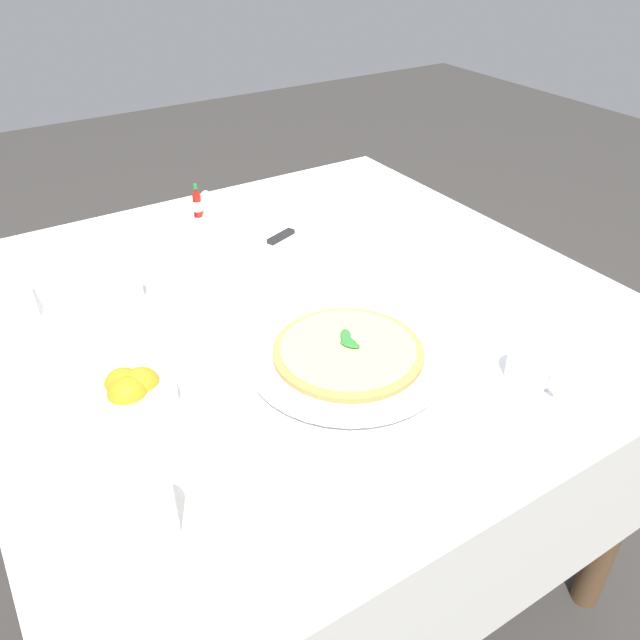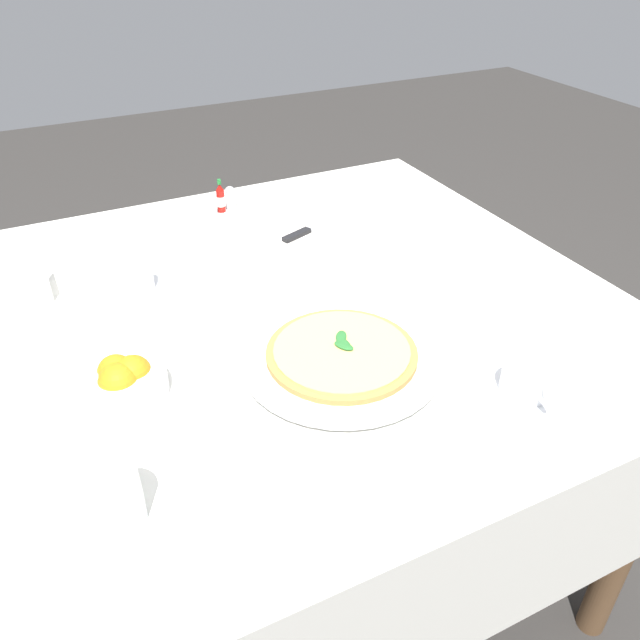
% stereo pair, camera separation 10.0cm
% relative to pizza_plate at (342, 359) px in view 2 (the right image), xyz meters
% --- Properties ---
extents(ground_plane, '(8.00, 8.00, 0.00)m').
position_rel_pizza_plate_xyz_m(ground_plane, '(0.03, 0.21, -0.75)').
color(ground_plane, '#33302D').
extents(dining_table, '(1.17, 1.17, 0.74)m').
position_rel_pizza_plate_xyz_m(dining_table, '(0.03, 0.21, -0.14)').
color(dining_table, white).
rests_on(dining_table, ground_plane).
extents(pizza_plate, '(0.33, 0.33, 0.02)m').
position_rel_pizza_plate_xyz_m(pizza_plate, '(0.00, 0.00, 0.00)').
color(pizza_plate, white).
rests_on(pizza_plate, dining_table).
extents(pizza, '(0.25, 0.25, 0.02)m').
position_rel_pizza_plate_xyz_m(pizza, '(0.00, 0.00, 0.01)').
color(pizza, '#C68E47').
rests_on(pizza, pizza_plate).
extents(coffee_cup_back_corner, '(0.13, 0.13, 0.07)m').
position_rel_pizza_plate_xyz_m(coffee_cup_back_corner, '(-0.26, 0.38, 0.02)').
color(coffee_cup_back_corner, white).
rests_on(coffee_cup_back_corner, dining_table).
extents(coffee_cup_left_edge, '(0.13, 0.13, 0.06)m').
position_rel_pizza_plate_xyz_m(coffee_cup_left_edge, '(0.22, -0.19, 0.02)').
color(coffee_cup_left_edge, white).
rests_on(coffee_cup_left_edge, dining_table).
extents(water_glass_far_right, '(0.07, 0.07, 0.11)m').
position_rel_pizza_plate_xyz_m(water_glass_far_right, '(-0.40, -0.16, 0.03)').
color(water_glass_far_right, white).
rests_on(water_glass_far_right, dining_table).
extents(napkin_folded, '(0.25, 0.19, 0.02)m').
position_rel_pizza_plate_xyz_m(napkin_folded, '(0.16, 0.44, -0.00)').
color(napkin_folded, white).
rests_on(napkin_folded, dining_table).
extents(dinner_knife, '(0.19, 0.09, 0.01)m').
position_rel_pizza_plate_xyz_m(dinner_knife, '(0.16, 0.44, 0.01)').
color(dinner_knife, silver).
rests_on(dinner_knife, napkin_folded).
extents(citrus_bowl, '(0.15, 0.15, 0.07)m').
position_rel_pizza_plate_xyz_m(citrus_bowl, '(-0.34, 0.08, 0.02)').
color(citrus_bowl, white).
rests_on(citrus_bowl, dining_table).
extents(hot_sauce_bottle, '(0.02, 0.02, 0.08)m').
position_rel_pizza_plate_xyz_m(hot_sauce_bottle, '(0.02, 0.67, 0.02)').
color(hot_sauce_bottle, '#B7140F').
rests_on(hot_sauce_bottle, dining_table).
extents(salt_shaker, '(0.03, 0.03, 0.06)m').
position_rel_pizza_plate_xyz_m(salt_shaker, '(0.05, 0.68, 0.01)').
color(salt_shaker, white).
rests_on(salt_shaker, dining_table).
extents(pepper_shaker, '(0.03, 0.03, 0.06)m').
position_rel_pizza_plate_xyz_m(pepper_shaker, '(-0.01, 0.66, 0.01)').
color(pepper_shaker, white).
rests_on(pepper_shaker, dining_table).
extents(menu_card, '(0.01, 0.09, 0.06)m').
position_rel_pizza_plate_xyz_m(menu_card, '(-0.41, 0.46, 0.02)').
color(menu_card, white).
rests_on(menu_card, dining_table).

